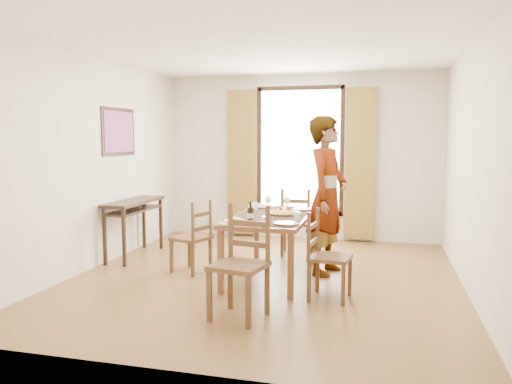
% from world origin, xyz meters
% --- Properties ---
extents(ground, '(5.00, 5.00, 0.00)m').
position_xyz_m(ground, '(0.00, 0.00, 0.00)').
color(ground, brown).
rests_on(ground, ground).
extents(room_shell, '(4.60, 5.10, 2.74)m').
position_xyz_m(room_shell, '(-0.00, 0.13, 1.54)').
color(room_shell, beige).
rests_on(room_shell, ground).
extents(console_table, '(0.38, 1.20, 0.80)m').
position_xyz_m(console_table, '(-2.03, 0.60, 0.68)').
color(console_table, black).
rests_on(console_table, ground).
extents(dining_table, '(0.88, 1.66, 0.76)m').
position_xyz_m(dining_table, '(0.07, 0.04, 0.69)').
color(dining_table, brown).
rests_on(dining_table, ground).
extents(chair_west, '(0.51, 0.51, 0.90)m').
position_xyz_m(chair_west, '(-0.93, 0.02, 0.42)').
color(chair_west, '#553A1C').
rests_on(chair_west, ground).
extents(chair_north, '(0.47, 0.47, 0.96)m').
position_xyz_m(chair_north, '(0.15, 1.26, 0.45)').
color(chair_north, '#553A1C').
rests_on(chair_north, ground).
extents(chair_south, '(0.54, 0.54, 1.04)m').
position_xyz_m(chair_south, '(0.08, -1.32, 0.49)').
color(chair_south, '#553A1C').
rests_on(chair_south, ground).
extents(chair_east, '(0.45, 0.45, 0.92)m').
position_xyz_m(chair_east, '(0.80, -0.59, 0.43)').
color(chair_east, '#553A1C').
rests_on(chair_east, ground).
extents(man, '(0.91, 0.78, 1.93)m').
position_xyz_m(man, '(0.68, 0.41, 0.97)').
color(man, '#96979E').
rests_on(man, ground).
extents(plate_sw, '(0.27, 0.27, 0.05)m').
position_xyz_m(plate_sw, '(-0.22, -0.53, 0.78)').
color(plate_sw, silver).
rests_on(plate_sw, dining_table).
extents(plate_se, '(0.27, 0.27, 0.05)m').
position_xyz_m(plate_se, '(0.36, -0.54, 0.78)').
color(plate_se, silver).
rests_on(plate_se, dining_table).
extents(plate_nw, '(0.27, 0.27, 0.05)m').
position_xyz_m(plate_nw, '(-0.22, 0.62, 0.78)').
color(plate_nw, silver).
rests_on(plate_nw, dining_table).
extents(plate_ne, '(0.27, 0.27, 0.05)m').
position_xyz_m(plate_ne, '(0.37, 0.56, 0.78)').
color(plate_ne, silver).
rests_on(plate_ne, dining_table).
extents(pasta_platter, '(0.40, 0.40, 0.10)m').
position_xyz_m(pasta_platter, '(0.20, 0.13, 0.81)').
color(pasta_platter, '#B63617').
rests_on(pasta_platter, dining_table).
extents(caprese_plate, '(0.20, 0.20, 0.04)m').
position_xyz_m(caprese_plate, '(-0.24, -0.68, 0.78)').
color(caprese_plate, silver).
rests_on(caprese_plate, dining_table).
extents(wine_glass_a, '(0.08, 0.08, 0.18)m').
position_xyz_m(wine_glass_a, '(-0.08, -0.32, 0.85)').
color(wine_glass_a, white).
rests_on(wine_glass_a, dining_table).
extents(wine_glass_b, '(0.08, 0.08, 0.18)m').
position_xyz_m(wine_glass_b, '(0.18, 0.41, 0.85)').
color(wine_glass_b, white).
rests_on(wine_glass_b, dining_table).
extents(wine_glass_c, '(0.08, 0.08, 0.18)m').
position_xyz_m(wine_glass_c, '(-0.06, 0.43, 0.85)').
color(wine_glass_c, white).
rests_on(wine_glass_c, dining_table).
extents(tumbler_a, '(0.07, 0.07, 0.10)m').
position_xyz_m(tumbler_a, '(0.42, -0.27, 0.81)').
color(tumbler_a, silver).
rests_on(tumbler_a, dining_table).
extents(tumbler_b, '(0.07, 0.07, 0.10)m').
position_xyz_m(tumbler_b, '(-0.22, 0.37, 0.81)').
color(tumbler_b, silver).
rests_on(tumbler_b, dining_table).
extents(tumbler_c, '(0.07, 0.07, 0.10)m').
position_xyz_m(tumbler_c, '(0.15, -0.69, 0.81)').
color(tumbler_c, silver).
rests_on(tumbler_c, dining_table).
extents(wine_bottle, '(0.07, 0.07, 0.25)m').
position_xyz_m(wine_bottle, '(0.00, -0.67, 0.88)').
color(wine_bottle, black).
rests_on(wine_bottle, dining_table).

